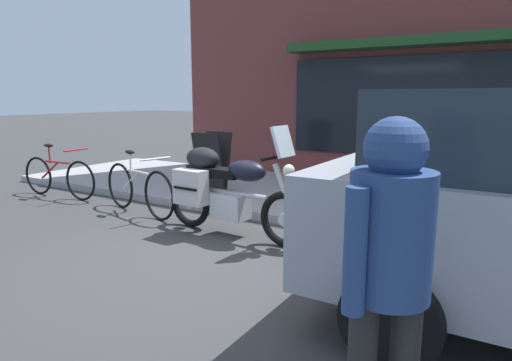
{
  "coord_description": "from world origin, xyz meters",
  "views": [
    {
      "loc": [
        2.89,
        -3.8,
        1.72
      ],
      "look_at": [
        0.04,
        0.85,
        0.7
      ],
      "focal_mm": 31.21,
      "sensor_mm": 36.0,
      "label": 1
    }
  ],
  "objects_px": {
    "touring_motorcycle": "(224,188)",
    "second_bicycle_by_cafe": "(58,176)",
    "sandwich_board_sign": "(212,162)",
    "pedestrian_walking": "(389,252)",
    "parked_bicycle": "(138,188)"
  },
  "relations": [
    {
      "from": "touring_motorcycle",
      "to": "sandwich_board_sign",
      "type": "bearing_deg",
      "value": 130.99
    },
    {
      "from": "parked_bicycle",
      "to": "pedestrian_walking",
      "type": "distance_m",
      "value": 5.16
    },
    {
      "from": "sandwich_board_sign",
      "to": "second_bicycle_by_cafe",
      "type": "relative_size",
      "value": 0.58
    },
    {
      "from": "touring_motorcycle",
      "to": "second_bicycle_by_cafe",
      "type": "xyz_separation_m",
      "value": [
        -3.72,
        0.26,
        -0.24
      ]
    },
    {
      "from": "touring_motorcycle",
      "to": "second_bicycle_by_cafe",
      "type": "distance_m",
      "value": 3.74
    },
    {
      "from": "touring_motorcycle",
      "to": "parked_bicycle",
      "type": "distance_m",
      "value": 1.72
    },
    {
      "from": "touring_motorcycle",
      "to": "second_bicycle_by_cafe",
      "type": "relative_size",
      "value": 1.23
    },
    {
      "from": "parked_bicycle",
      "to": "pedestrian_walking",
      "type": "xyz_separation_m",
      "value": [
        4.39,
        -2.65,
        0.64
      ]
    },
    {
      "from": "parked_bicycle",
      "to": "pedestrian_walking",
      "type": "bearing_deg",
      "value": -31.12
    },
    {
      "from": "pedestrian_walking",
      "to": "second_bicycle_by_cafe",
      "type": "distance_m",
      "value": 6.99
    },
    {
      "from": "touring_motorcycle",
      "to": "sandwich_board_sign",
      "type": "xyz_separation_m",
      "value": [
        -1.39,
        1.6,
        0.02
      ]
    },
    {
      "from": "pedestrian_walking",
      "to": "second_bicycle_by_cafe",
      "type": "relative_size",
      "value": 0.94
    },
    {
      "from": "touring_motorcycle",
      "to": "sandwich_board_sign",
      "type": "distance_m",
      "value": 2.11
    },
    {
      "from": "sandwich_board_sign",
      "to": "pedestrian_walking",
      "type": "bearing_deg",
      "value": -44.9
    },
    {
      "from": "touring_motorcycle",
      "to": "second_bicycle_by_cafe",
      "type": "bearing_deg",
      "value": 175.95
    }
  ]
}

